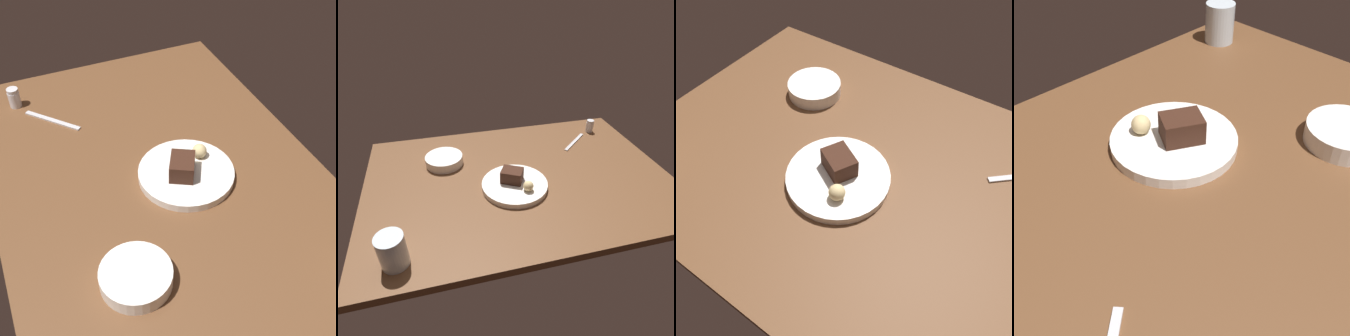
% 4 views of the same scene
% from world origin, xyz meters
% --- Properties ---
extents(dining_table, '(1.20, 0.84, 0.03)m').
position_xyz_m(dining_table, '(0.00, 0.00, 0.01)').
color(dining_table, brown).
rests_on(dining_table, ground).
extents(dessert_plate, '(0.25, 0.25, 0.02)m').
position_xyz_m(dessert_plate, '(-0.04, -0.06, 0.04)').
color(dessert_plate, white).
rests_on(dessert_plate, dining_table).
extents(chocolate_cake_slice, '(0.10, 0.09, 0.05)m').
position_xyz_m(chocolate_cake_slice, '(-0.04, -0.05, 0.08)').
color(chocolate_cake_slice, '#381E14').
rests_on(chocolate_cake_slice, dessert_plate).
extents(bread_roll, '(0.04, 0.04, 0.04)m').
position_xyz_m(bread_roll, '(0.00, -0.12, 0.07)').
color(bread_roll, '#DBC184').
rests_on(bread_roll, dessert_plate).
extents(water_glass, '(0.08, 0.08, 0.11)m').
position_xyz_m(water_glass, '(-0.46, -0.32, 0.08)').
color(water_glass, silver).
rests_on(water_glass, dining_table).
extents(side_bowl, '(0.16, 0.16, 0.04)m').
position_xyz_m(side_bowl, '(-0.28, 0.17, 0.05)').
color(side_bowl, white).
rests_on(side_bowl, dining_table).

